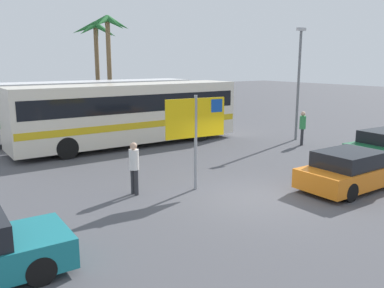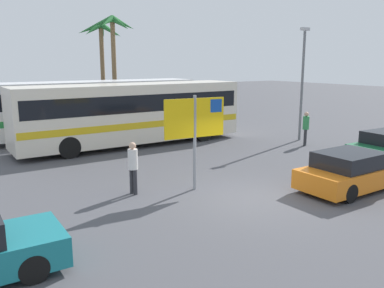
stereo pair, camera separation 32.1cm
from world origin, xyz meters
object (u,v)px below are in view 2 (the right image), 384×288
bus_front_coach (132,111)px  bus_rear_coach (98,105)px  pedestrian_crossing_lot (306,126)px  pedestrian_by_bus (133,164)px  car_orange (352,171)px  ferry_sign (196,122)px

bus_front_coach → bus_rear_coach: same height
pedestrian_crossing_lot → pedestrian_by_bus: pedestrian_crossing_lot is taller
car_orange → bus_rear_coach: bearing=102.9°
bus_rear_coach → pedestrian_by_bus: size_ratio=6.81×
pedestrian_crossing_lot → pedestrian_by_bus: (-10.80, -2.20, -0.02)m
pedestrian_by_bus → pedestrian_crossing_lot: bearing=-3.9°
bus_front_coach → pedestrian_crossing_lot: bus_front_coach is taller
bus_front_coach → ferry_sign: size_ratio=3.70×
bus_rear_coach → car_orange: bus_rear_coach is taller
ferry_sign → pedestrian_by_bus: size_ratio=1.84×
bus_rear_coach → car_orange: bearing=-77.2°
bus_rear_coach → pedestrian_crossing_lot: size_ratio=6.72×
bus_front_coach → pedestrian_by_bus: 8.08m
bus_rear_coach → ferry_sign: bearing=-94.9°
ferry_sign → bus_rear_coach: bearing=90.8°
ferry_sign → pedestrian_crossing_lot: (8.79, 2.88, -1.28)m
ferry_sign → pedestrian_crossing_lot: ferry_sign is taller
ferry_sign → car_orange: ferry_sign is taller
bus_rear_coach → ferry_sign: ferry_sign is taller
ferry_sign → car_orange: bearing=-28.5°
pedestrian_by_bus → bus_rear_coach: bearing=59.5°
ferry_sign → pedestrian_by_bus: bearing=167.0°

